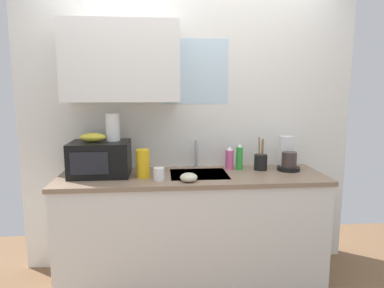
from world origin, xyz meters
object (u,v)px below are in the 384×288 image
coffee_maker (288,157)px  utensil_crock (261,162)px  cereal_canister (143,164)px  mug_white (159,174)px  banana_bunch (93,137)px  microwave (100,159)px  small_bowl (189,177)px  paper_towel_roll (113,127)px  dish_soap_bottle_pink (229,158)px  dish_soap_bottle_green (239,157)px

coffee_maker → utensil_crock: (-0.23, 0.01, -0.03)m
cereal_canister → mug_white: 0.17m
banana_bunch → mug_white: size_ratio=2.11×
microwave → cereal_canister: (0.34, -0.10, -0.02)m
microwave → coffee_maker: (1.55, 0.06, -0.03)m
small_bowl → paper_towel_roll: bearing=152.8°
dish_soap_bottle_pink → dish_soap_bottle_green: (0.08, -0.03, 0.02)m
microwave → coffee_maker: bearing=2.2°
cereal_canister → small_bowl: cereal_canister is taller
dish_soap_bottle_green → utensil_crock: 0.18m
coffee_maker → cereal_canister: (-1.21, -0.16, 0.01)m
microwave → utensil_crock: size_ratio=1.64×
paper_towel_roll → banana_bunch: bearing=-161.6°
microwave → small_bowl: 0.73m
microwave → dish_soap_bottle_green: microwave is taller
banana_bunch → coffee_maker: size_ratio=0.71×
microwave → mug_white: (0.46, -0.19, -0.09)m
dish_soap_bottle_green → microwave: bearing=-175.0°
banana_bunch → dish_soap_bottle_pink: (1.11, 0.13, -0.21)m
dish_soap_bottle_green → utensil_crock: utensil_crock is taller
paper_towel_roll → mug_white: bearing=-33.4°
dish_soap_bottle_green → utensil_crock: (0.18, -0.03, -0.04)m
dish_soap_bottle_pink → cereal_canister: 0.76m
coffee_maker → mug_white: (-1.09, -0.25, -0.06)m
paper_towel_roll → coffee_maker: bearing=0.3°
coffee_maker → dish_soap_bottle_green: size_ratio=1.22×
cereal_canister → microwave: bearing=163.9°
utensil_crock → microwave: bearing=-176.9°
mug_white → small_bowl: 0.23m
banana_bunch → dish_soap_bottle_green: banana_bunch is taller
cereal_canister → mug_white: cereal_canister is taller
utensil_crock → small_bowl: utensil_crock is taller
banana_bunch → coffee_maker: 1.61m
dish_soap_bottle_pink → banana_bunch: bearing=-173.5°
banana_bunch → small_bowl: bearing=-18.8°
microwave → small_bowl: bearing=-20.0°
banana_bunch → coffee_maker: banana_bunch is taller
paper_towel_roll → utensil_crock: paper_towel_roll is taller
banana_bunch → mug_white: (0.51, -0.19, -0.26)m
microwave → dish_soap_bottle_pink: 1.07m
dish_soap_bottle_green → cereal_canister: (-0.80, -0.20, 0.00)m
mug_white → dish_soap_bottle_pink: bearing=27.8°
utensil_crock → small_bowl: (-0.64, -0.32, -0.04)m
dish_soap_bottle_green → cereal_canister: dish_soap_bottle_green is taller
mug_white → coffee_maker: bearing=12.9°
dish_soap_bottle_pink → microwave: bearing=-173.1°
paper_towel_roll → small_bowl: paper_towel_roll is taller
cereal_canister → coffee_maker: bearing=7.4°
dish_soap_bottle_green → dish_soap_bottle_pink: bearing=161.1°
small_bowl → dish_soap_bottle_pink: bearing=44.7°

